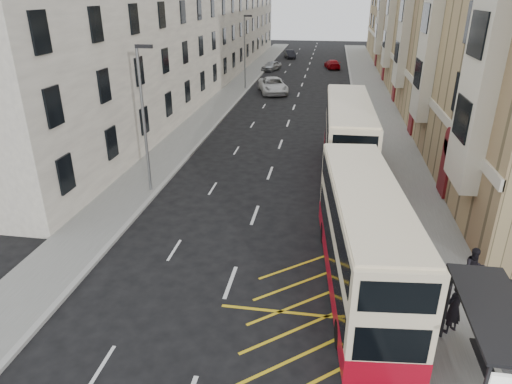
% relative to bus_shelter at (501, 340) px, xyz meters
% --- Properties ---
extents(ground, '(200.00, 200.00, 0.00)m').
position_rel_bus_shelter_xyz_m(ground, '(-8.34, 0.39, -2.14)').
color(ground, black).
rests_on(ground, ground).
extents(pavement_right, '(4.00, 120.00, 0.15)m').
position_rel_bus_shelter_xyz_m(pavement_right, '(-0.34, 30.39, -2.06)').
color(pavement_right, slate).
rests_on(pavement_right, ground).
extents(pavement_left, '(3.00, 120.00, 0.15)m').
position_rel_bus_shelter_xyz_m(pavement_left, '(-15.84, 30.39, -2.06)').
color(pavement_left, slate).
rests_on(pavement_left, ground).
extents(kerb_right, '(0.25, 120.00, 0.15)m').
position_rel_bus_shelter_xyz_m(kerb_right, '(-2.34, 30.39, -2.06)').
color(kerb_right, '#9A9994').
rests_on(kerb_right, ground).
extents(kerb_left, '(0.25, 120.00, 0.15)m').
position_rel_bus_shelter_xyz_m(kerb_left, '(-14.34, 30.39, -2.06)').
color(kerb_left, '#9A9994').
rests_on(kerb_left, ground).
extents(road_markings, '(10.00, 110.00, 0.01)m').
position_rel_bus_shelter_xyz_m(road_markings, '(-8.34, 45.39, -2.13)').
color(road_markings, silver).
rests_on(road_markings, ground).
extents(terrace_right, '(10.75, 79.00, 15.25)m').
position_rel_bus_shelter_xyz_m(terrace_right, '(6.54, 45.77, 5.38)').
color(terrace_right, tan).
rests_on(terrace_right, ground).
extents(terrace_left, '(9.18, 79.00, 13.25)m').
position_rel_bus_shelter_xyz_m(terrace_left, '(-21.77, 45.89, 4.38)').
color(terrace_left, white).
rests_on(terrace_left, ground).
extents(bus_shelter, '(1.65, 4.25, 2.70)m').
position_rel_bus_shelter_xyz_m(bus_shelter, '(0.00, 0.00, 0.00)').
color(bus_shelter, black).
rests_on(bus_shelter, pavement_right).
extents(guard_railing, '(0.06, 6.56, 1.01)m').
position_rel_bus_shelter_xyz_m(guard_railing, '(-2.09, 6.14, -1.28)').
color(guard_railing, red).
rests_on(guard_railing, pavement_right).
extents(street_lamp_near, '(0.93, 0.18, 8.00)m').
position_rel_bus_shelter_xyz_m(street_lamp_near, '(-14.69, 12.39, 2.50)').
color(street_lamp_near, slate).
rests_on(street_lamp_near, pavement_left).
extents(street_lamp_far, '(0.93, 0.18, 8.00)m').
position_rel_bus_shelter_xyz_m(street_lamp_far, '(-14.69, 42.39, 2.50)').
color(street_lamp_far, slate).
rests_on(street_lamp_far, pavement_left).
extents(double_decker_front, '(3.44, 10.76, 4.22)m').
position_rel_bus_shelter_xyz_m(double_decker_front, '(-3.34, 4.94, 0.01)').
color(double_decker_front, '#F8E5BD').
rests_on(double_decker_front, ground).
extents(double_decker_rear, '(2.86, 11.47, 4.55)m').
position_rel_bus_shelter_xyz_m(double_decker_rear, '(-3.66, 17.15, 0.18)').
color(double_decker_rear, '#F8E5BD').
rests_on(double_decker_rear, ground).
extents(pedestrian_near, '(0.84, 0.79, 1.93)m').
position_rel_bus_shelter_xyz_m(pedestrian_near, '(-0.44, 2.61, -1.02)').
color(pedestrian_near, black).
rests_on(pedestrian_near, pavement_right).
extents(pedestrian_mid, '(0.85, 0.69, 1.67)m').
position_rel_bus_shelter_xyz_m(pedestrian_mid, '(0.92, 5.39, -1.15)').
color(pedestrian_mid, black).
rests_on(pedestrian_mid, pavement_right).
extents(pedestrian_far, '(1.18, 0.79, 1.87)m').
position_rel_bus_shelter_xyz_m(pedestrian_far, '(-1.99, 4.13, -1.05)').
color(pedestrian_far, black).
rests_on(pedestrian_far, pavement_right).
extents(white_van, '(4.31, 6.56, 1.68)m').
position_rel_bus_shelter_xyz_m(white_van, '(-11.28, 40.92, -1.30)').
color(white_van, silver).
rests_on(white_van, ground).
extents(car_silver, '(2.89, 4.31, 1.36)m').
position_rel_bus_shelter_xyz_m(car_silver, '(-13.45, 56.32, -1.46)').
color(car_silver, '#A9ACB1').
rests_on(car_silver, ground).
extents(car_dark, '(2.48, 4.26, 1.33)m').
position_rel_bus_shelter_xyz_m(car_dark, '(-12.05, 69.82, -1.47)').
color(car_dark, black).
rests_on(car_dark, ground).
extents(car_red, '(2.60, 4.72, 1.30)m').
position_rel_bus_shelter_xyz_m(car_red, '(-4.81, 59.62, -1.49)').
color(car_red, '#8C0107').
rests_on(car_red, ground).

